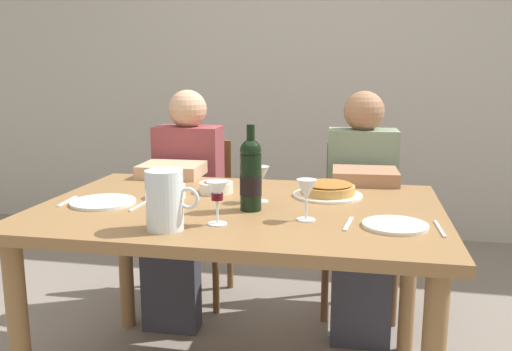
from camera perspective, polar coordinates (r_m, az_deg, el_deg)
name	(u,v)px	position (r m, az deg, el deg)	size (l,w,h in m)	color
back_wall	(305,51)	(4.17, 5.21, 13.03)	(8.00, 0.10, 2.80)	#B2ADA3
dining_table	(239,229)	(2.05, -1.80, -5.69)	(1.50, 1.00, 0.76)	olive
wine_bottle	(251,175)	(1.93, -0.56, 0.08)	(0.08, 0.08, 0.31)	black
water_pitcher	(165,204)	(1.73, -9.60, -2.95)	(0.17, 0.12, 0.19)	silver
baked_tart	(328,190)	(2.18, 7.61, -1.49)	(0.28, 0.28, 0.06)	white
salad_bowl	(216,186)	(2.24, -4.24, -1.14)	(0.14, 0.14, 0.05)	silver
olive_bowl	(169,190)	(2.17, -9.23, -1.50)	(0.13, 0.13, 0.06)	silver
wine_glass_left_diner	(217,193)	(1.76, -4.14, -1.89)	(0.07, 0.07, 0.15)	silver
wine_glass_right_diner	(260,177)	(2.06, 0.43, -0.12)	(0.07, 0.07, 0.14)	silver
wine_glass_centre	(306,192)	(1.82, 5.36, -1.72)	(0.07, 0.07, 0.14)	silver
dinner_plate_left_setting	(395,225)	(1.81, 14.52, -5.12)	(0.21, 0.21, 0.01)	silver
dinner_plate_right_setting	(103,202)	(2.13, -15.88, -2.73)	(0.25, 0.25, 0.01)	silver
fork_left_setting	(348,224)	(1.81, 9.75, -5.06)	(0.16, 0.01, 0.01)	silver
knife_left_setting	(440,229)	(1.83, 18.88, -5.35)	(0.18, 0.01, 0.01)	silver
knife_right_setting	(140,205)	(2.07, -12.17, -3.06)	(0.18, 0.01, 0.01)	silver
spoon_right_setting	(67,201)	(2.21, -19.35, -2.58)	(0.16, 0.01, 0.01)	silver
chair_left	(197,208)	(3.04, -6.32, -3.48)	(0.41, 0.41, 0.87)	brown
diner_left	(183,197)	(2.79, -7.73, -2.30)	(0.34, 0.51, 1.16)	#8E3D42
chair_right	(359,215)	(2.93, 10.87, -4.16)	(0.42, 0.42, 0.87)	brown
diner_right	(362,204)	(2.68, 11.13, -3.02)	(0.35, 0.52, 1.16)	gray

